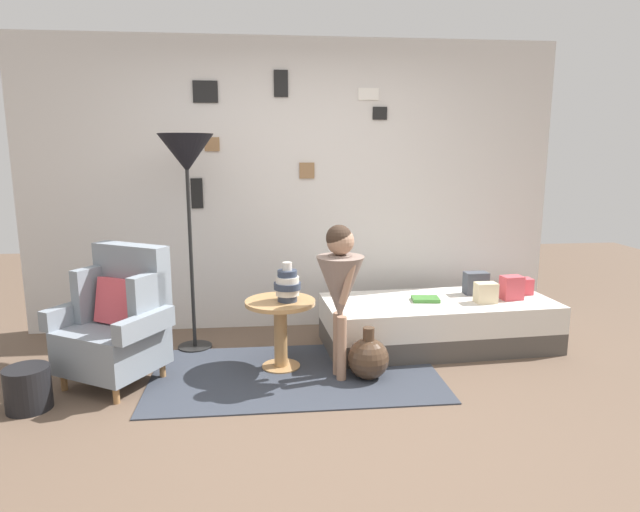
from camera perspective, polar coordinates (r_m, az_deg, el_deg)
The scene contains 16 objects.
ground_plane at distance 3.46m, azimuth -0.86°, elevation -17.08°, with size 12.00×12.00×0.00m, color brown.
gallery_wall at distance 5.01m, azimuth -2.94°, elevation 7.23°, with size 4.80×0.12×2.60m.
rug at distance 4.12m, azimuth -2.59°, elevation -12.27°, with size 2.10×1.18×0.01m, color #333842.
armchair at distance 4.13m, azimuth -20.36°, elevation -6.47°, with size 0.90×0.84×0.97m.
daybed at distance 4.73m, azimuth 12.22°, elevation -6.85°, with size 1.95×0.92×0.40m.
pillow_head at distance 5.05m, azimuth 20.23°, elevation -2.99°, with size 0.19×0.12×0.14m, color #D64C56.
pillow_mid at distance 4.84m, azimuth 19.41°, elevation -3.15°, with size 0.17×0.12×0.20m, color #D64C56.
pillow_back at distance 4.93m, azimuth 15.99°, elevation -2.74°, with size 0.20×0.12×0.19m, color #474C56.
pillow_extra at distance 4.68m, azimuth 16.96°, elevation -3.69°, with size 0.17×0.12×0.17m, color beige.
side_table at distance 4.12m, azimuth -4.16°, elevation -6.74°, with size 0.53×0.53×0.53m.
vase_striped at distance 4.03m, azimuth -3.44°, elevation -3.04°, with size 0.20×0.20×0.29m.
floor_lamp at distance 4.47m, azimuth -13.78°, elevation 9.64°, with size 0.44×0.44×1.76m.
person_child at distance 3.84m, azimuth 2.11°, elevation -2.71°, with size 0.34×0.34×1.13m.
book_on_daybed at distance 4.62m, azimuth 10.98°, elevation -4.45°, with size 0.22×0.16×0.03m, color #418034.
demijohn_near at distance 4.02m, azimuth 5.07°, elevation -10.60°, with size 0.30×0.30×0.39m.
magazine_basket at distance 4.03m, azimuth -28.24°, elevation -12.11°, with size 0.28×0.28×0.28m, color black.
Camera 1 is at (-0.27, -3.04, 1.63)m, focal length 30.59 mm.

